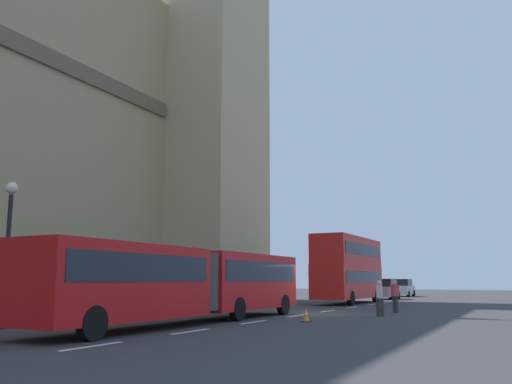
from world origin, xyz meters
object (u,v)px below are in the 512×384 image
(traffic_cone_middle, at_px, (381,305))
(traffic_cone_west, at_px, (306,315))
(pedestrian_near_cones, at_px, (380,297))
(sedan_trailing, at_px, (403,288))
(street_lamp, at_px, (8,242))
(pedestrian_by_kerb, at_px, (395,295))
(sedan_lead, at_px, (386,289))
(double_decker_bus, at_px, (349,267))
(articulated_bus, at_px, (190,279))

(traffic_cone_middle, bearing_deg, traffic_cone_west, 177.63)
(pedestrian_near_cones, bearing_deg, traffic_cone_middle, 13.33)
(sedan_trailing, relative_size, traffic_cone_west, 7.59)
(sedan_trailing, height_order, street_lamp, street_lamp)
(pedestrian_by_kerb, bearing_deg, sedan_lead, 14.76)
(sedan_lead, height_order, pedestrian_near_cones, sedan_lead)
(street_lamp, relative_size, pedestrian_by_kerb, 3.12)
(sedan_trailing, bearing_deg, double_decker_bus, -179.66)
(traffic_cone_middle, bearing_deg, sedan_lead, 12.64)
(traffic_cone_middle, height_order, pedestrian_by_kerb, pedestrian_by_kerb)
(articulated_bus, relative_size, pedestrian_by_kerb, 9.60)
(street_lamp, xyz_separation_m, pedestrian_by_kerb, (16.05, -10.27, -2.14))
(sedan_lead, height_order, street_lamp, street_lamp)
(sedan_trailing, bearing_deg, pedestrian_by_kerb, -169.02)
(sedan_lead, relative_size, pedestrian_near_cones, 2.60)
(traffic_cone_west, distance_m, pedestrian_near_cones, 5.03)
(articulated_bus, bearing_deg, traffic_cone_west, -52.86)
(sedan_lead, xyz_separation_m, traffic_cone_middle, (-17.98, -4.03, -0.63))
(articulated_bus, height_order, double_decker_bus, double_decker_bus)
(traffic_cone_west, xyz_separation_m, pedestrian_by_kerb, (8.06, -1.91, 0.63))
(sedan_lead, relative_size, traffic_cone_west, 7.59)
(street_lamp, relative_size, pedestrian_near_cones, 3.12)
(double_decker_bus, distance_m, pedestrian_near_cones, 15.24)
(traffic_cone_west, bearing_deg, pedestrian_near_cones, -23.01)
(articulated_bus, xyz_separation_m, pedestrian_by_kerb, (10.97, -5.76, -0.83))
(articulated_bus, bearing_deg, sedan_trailing, 0.17)
(traffic_cone_middle, bearing_deg, pedestrian_near_cones, -166.67)
(sedan_lead, distance_m, pedestrian_by_kerb, 21.55)
(pedestrian_near_cones, bearing_deg, articulated_bus, 142.32)
(double_decker_bus, relative_size, pedestrian_by_kerb, 6.08)
(sedan_trailing, bearing_deg, articulated_bus, -179.83)
(traffic_cone_middle, xyz_separation_m, street_lamp, (-18.92, 8.81, 2.77))
(sedan_lead, relative_size, sedan_trailing, 1.00)
(traffic_cone_middle, bearing_deg, articulated_bus, 162.73)
(double_decker_bus, height_order, sedan_lead, double_decker_bus)
(articulated_bus, xyz_separation_m, sedan_lead, (31.81, -0.27, -0.83))
(double_decker_bus, bearing_deg, street_lamp, 170.38)
(articulated_bus, height_order, sedan_lead, articulated_bus)
(sedan_lead, distance_m, pedestrian_near_cones, 24.92)
(double_decker_bus, bearing_deg, articulated_bus, -179.99)
(street_lamp, distance_m, pedestrian_by_kerb, 19.18)
(articulated_bus, xyz_separation_m, double_decker_bus, (21.49, 0.00, 0.96))
(sedan_trailing, xyz_separation_m, traffic_cone_middle, (-27.44, -4.42, -0.63))
(sedan_lead, relative_size, street_lamp, 0.83)
(double_decker_bus, distance_m, sedan_lead, 10.48)
(traffic_cone_west, xyz_separation_m, pedestrian_near_cones, (4.59, -1.95, 0.63))
(sedan_lead, bearing_deg, sedan_trailing, 2.36)
(sedan_lead, height_order, sedan_trailing, same)
(articulated_bus, bearing_deg, double_decker_bus, 0.01)
(traffic_cone_middle, relative_size, pedestrian_near_cones, 0.34)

